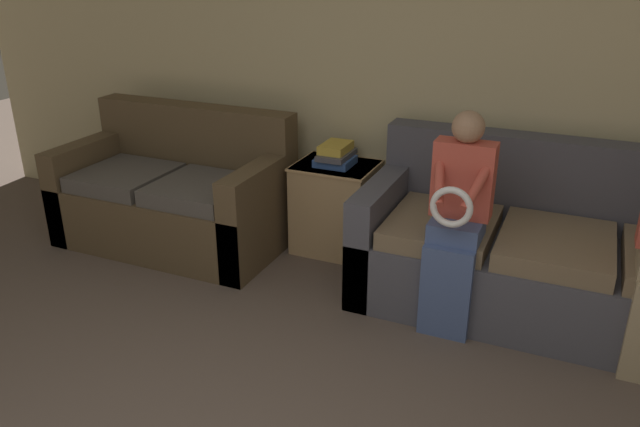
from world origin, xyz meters
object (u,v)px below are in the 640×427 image
object	(u,v)px
couch_side	(177,197)
book_stack	(336,155)
side_shelf	(335,206)
child_left_seated	(457,216)
couch_main	(554,258)

from	to	relation	value
couch_side	book_stack	bearing A→B (deg)	16.09
couch_side	side_shelf	distance (m)	1.18
couch_side	child_left_seated	xyz separation A→B (m)	(2.12, -0.33, 0.34)
side_shelf	child_left_seated	bearing A→B (deg)	-33.48
couch_main	child_left_seated	xyz separation A→B (m)	(-0.52, -0.41, 0.34)
couch_main	book_stack	size ratio (longest dim) A/B	7.25
couch_main	side_shelf	bearing A→B (deg)	170.84
child_left_seated	book_stack	distance (m)	1.18
couch_side	child_left_seated	world-z (taller)	child_left_seated
couch_main	child_left_seated	distance (m)	0.74
couch_main	book_stack	xyz separation A→B (m)	(-1.51, 0.24, 0.38)
child_left_seated	book_stack	world-z (taller)	child_left_seated
child_left_seated	book_stack	xyz separation A→B (m)	(-0.99, 0.65, 0.04)
side_shelf	book_stack	bearing A→B (deg)	-77.35
child_left_seated	side_shelf	xyz separation A→B (m)	(-0.99, 0.65, -0.35)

